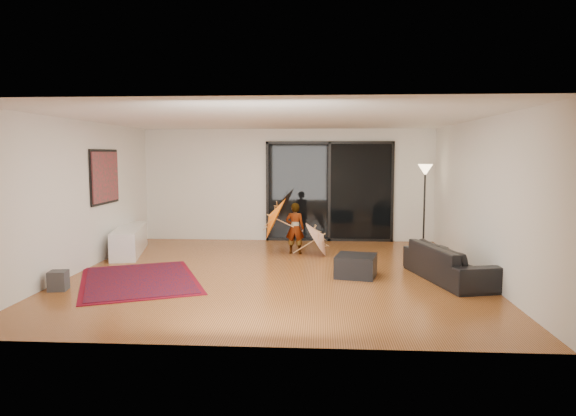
# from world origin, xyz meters

# --- Properties ---
(floor) EXTENTS (7.00, 7.00, 0.00)m
(floor) POSITION_xyz_m (0.00, 0.00, 0.00)
(floor) COLOR #A75C2D
(floor) RESTS_ON ground
(ceiling) EXTENTS (7.00, 7.00, 0.00)m
(ceiling) POSITION_xyz_m (0.00, 0.00, 2.70)
(ceiling) COLOR white
(ceiling) RESTS_ON wall_back
(wall_back) EXTENTS (7.00, 0.00, 7.00)m
(wall_back) POSITION_xyz_m (0.00, 3.50, 1.35)
(wall_back) COLOR silver
(wall_back) RESTS_ON floor
(wall_front) EXTENTS (7.00, 0.00, 7.00)m
(wall_front) POSITION_xyz_m (0.00, -3.50, 1.35)
(wall_front) COLOR silver
(wall_front) RESTS_ON floor
(wall_left) EXTENTS (0.00, 7.00, 7.00)m
(wall_left) POSITION_xyz_m (-3.50, 0.00, 1.35)
(wall_left) COLOR silver
(wall_left) RESTS_ON floor
(wall_right) EXTENTS (0.00, 7.00, 7.00)m
(wall_right) POSITION_xyz_m (3.50, 0.00, 1.35)
(wall_right) COLOR silver
(wall_right) RESTS_ON floor
(sliding_door) EXTENTS (3.06, 0.07, 2.40)m
(sliding_door) POSITION_xyz_m (1.00, 3.47, 1.20)
(sliding_door) COLOR black
(sliding_door) RESTS_ON wall_back
(painting) EXTENTS (0.04, 1.28, 1.08)m
(painting) POSITION_xyz_m (-3.46, 1.00, 1.65)
(painting) COLOR black
(painting) RESTS_ON wall_left
(media_console) EXTENTS (0.93, 2.07, 0.56)m
(media_console) POSITION_xyz_m (-3.25, 1.63, 0.28)
(media_console) COLOR white
(media_console) RESTS_ON floor
(speaker) EXTENTS (0.30, 0.30, 0.30)m
(speaker) POSITION_xyz_m (-3.25, -1.36, 0.15)
(speaker) COLOR #424244
(speaker) RESTS_ON floor
(persian_rug) EXTENTS (2.67, 3.05, 0.02)m
(persian_rug) POSITION_xyz_m (-2.23, -0.68, 0.01)
(persian_rug) COLOR maroon
(persian_rug) RESTS_ON floor
(sofa) EXTENTS (1.27, 2.16, 0.59)m
(sofa) POSITION_xyz_m (2.95, -0.32, 0.30)
(sofa) COLOR black
(sofa) RESTS_ON floor
(ottoman) EXTENTS (0.78, 0.78, 0.38)m
(ottoman) POSITION_xyz_m (1.40, -0.17, 0.19)
(ottoman) COLOR black
(ottoman) RESTS_ON floor
(floor_lamp) EXTENTS (0.32, 0.32, 1.87)m
(floor_lamp) POSITION_xyz_m (3.10, 2.66, 1.48)
(floor_lamp) COLOR black
(floor_lamp) RESTS_ON floor
(child) EXTENTS (0.41, 0.29, 1.08)m
(child) POSITION_xyz_m (0.25, 1.80, 0.54)
(child) COLOR #999999
(child) RESTS_ON floor
(parasol_orange) EXTENTS (0.55, 0.94, 0.92)m
(parasol_orange) POSITION_xyz_m (-0.30, 1.75, 0.73)
(parasol_orange) COLOR orange
(parasol_orange) RESTS_ON child
(parasol_white) EXTENTS (0.58, 0.79, 0.91)m
(parasol_white) POSITION_xyz_m (0.85, 1.65, 0.50)
(parasol_white) COLOR beige
(parasol_white) RESTS_ON floor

